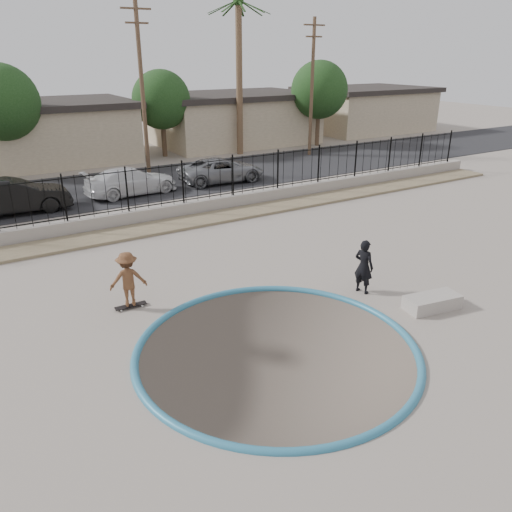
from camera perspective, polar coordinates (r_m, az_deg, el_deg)
The scene contains 23 objects.
ground at distance 23.82m, azimuth -15.18°, elevation 2.06°, with size 120.00×120.00×2.20m, color gray.
bowl_pit at distance 12.48m, azimuth 2.37°, elevation -10.66°, with size 6.84×6.84×1.80m, color #50453D, non-canonical shape.
coping_ring at distance 12.48m, azimuth 2.37°, elevation -10.66°, with size 7.04×7.04×0.20m, color teal.
rock_strip at distance 20.90m, azimuth -13.24°, elevation 2.82°, with size 42.00×1.60×0.11m, color #857757.
retaining_wall at distance 21.82m, azimuth -14.23°, elevation 4.22°, with size 42.00×0.45×0.60m, color gray.
fence at distance 21.50m, azimuth -14.53°, elevation 7.27°, with size 40.00×0.04×1.80m.
street at distance 28.16m, azimuth -18.41°, elevation 7.15°, with size 90.00×8.00×0.04m, color black.
house_center at distance 36.99m, azimuth -22.43°, elevation 13.09°, with size 10.60×8.60×3.90m.
house_east at distance 41.57m, azimuth -2.54°, elevation 15.49°, with size 12.60×8.60×3.90m.
house_east_far at distance 49.81m, azimuth 12.31°, elevation 16.13°, with size 11.60×8.60×3.90m.
palm_right at distance 36.40m, azimuth -1.97°, elevation 23.01°, with size 2.30×2.30×10.30m.
utility_pole_mid at distance 30.41m, azimuth -12.88°, elevation 18.21°, with size 1.70×0.24×9.50m.
utility_pole_right at distance 36.14m, azimuth 6.41°, elevation 18.74°, with size 1.70×0.24×9.00m.
street_tree_left at distance 32.93m, azimuth -27.17°, elevation 15.34°, with size 4.32×4.32×6.36m.
street_tree_mid at distance 36.20m, azimuth -10.77°, elevation 17.13°, with size 3.96×3.96×5.83m.
street_tree_right at distance 40.38m, azimuth 7.24°, elevation 18.31°, with size 4.32×4.32×6.36m.
skater at distance 14.46m, azimuth -14.39°, elevation -2.93°, with size 1.03×0.59×1.60m, color brown.
skateboard at distance 14.78m, azimuth -14.12°, elevation -5.53°, with size 0.91×0.25×0.08m.
videographer at distance 15.27m, azimuth 12.21°, elevation -1.18°, with size 0.61×0.40×1.68m, color black.
concrete_ledge at distance 15.09m, azimuth 19.49°, elevation -5.00°, with size 1.60×0.70×0.40m, color #9D948B.
car_b at distance 24.97m, azimuth -25.90°, elevation 6.13°, with size 1.65×4.74×1.56m, color black.
car_c at distance 26.51m, azimuth -14.08°, elevation 8.30°, with size 1.91×4.70×1.36m, color silver.
car_d at distance 28.44m, azimuth -3.96°, elevation 9.79°, with size 2.22×4.82×1.34m, color gray.
Camera 1 is at (-5.87, -9.70, 6.75)m, focal length 35.00 mm.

